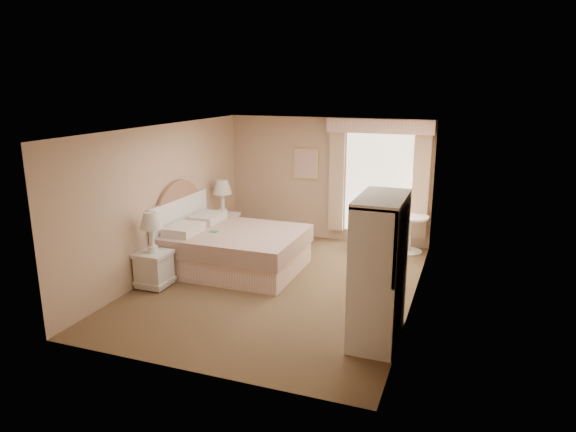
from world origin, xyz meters
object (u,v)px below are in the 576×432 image
at_px(cafe_chair, 359,222).
at_px(bed, 228,247).
at_px(nightstand_near, 153,260).
at_px(nightstand_far, 223,220).
at_px(armoire, 379,281).
at_px(round_table, 410,228).

bearing_deg(cafe_chair, bed, -131.82).
bearing_deg(cafe_chair, nightstand_near, -128.03).
bearing_deg(nightstand_far, cafe_chair, 15.99).
distance_m(nightstand_far, armoire, 4.66).
bearing_deg(nightstand_near, armoire, -7.46).
height_order(round_table, armoire, armoire).
relative_size(bed, cafe_chair, 2.71).
height_order(nightstand_far, armoire, armoire).
bearing_deg(round_table, cafe_chair, -179.97).
bearing_deg(round_table, nightstand_near, -138.68).
xyz_separation_m(bed, armoire, (2.92, -1.64, 0.38)).
distance_m(nightstand_far, round_table, 3.67).
height_order(nightstand_near, nightstand_far, nightstand_far).
height_order(round_table, cafe_chair, cafe_chair).
bearing_deg(armoire, bed, 150.63).
xyz_separation_m(bed, cafe_chair, (1.88, 1.99, 0.11)).
relative_size(bed, nightstand_far, 1.80).
distance_m(nightstand_far, cafe_chair, 2.71).
distance_m(bed, armoire, 3.38).
bearing_deg(cafe_chair, round_table, 1.56).
height_order(nightstand_near, cafe_chair, nightstand_near).
xyz_separation_m(round_table, cafe_chair, (-0.98, -0.00, 0.02)).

